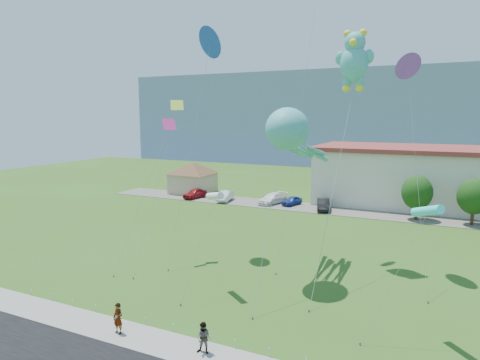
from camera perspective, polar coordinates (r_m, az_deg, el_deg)
name	(u,v)px	position (r m, az deg, el deg)	size (l,w,h in m)	color
ground	(200,326)	(27.27, -5.37, -18.79)	(160.00, 160.00, 0.00)	#335217
sidewalk	(174,347)	(25.22, -8.81, -21.16)	(80.00, 2.50, 0.10)	gray
parking_strip	(335,210)	(58.45, 12.56, -3.96)	(70.00, 6.00, 0.06)	#59544C
hill_ridge	(401,116)	(141.26, 20.66, 8.04)	(160.00, 50.00, 25.00)	#748EA0
pavilion	(193,175)	(69.81, -6.31, 0.72)	(9.20, 9.20, 5.00)	tan
rope_fence	(188,332)	(26.17, -6.92, -19.43)	(26.05, 0.05, 0.50)	white
tree_near	(417,192)	(55.52, 22.54, -1.54)	(3.60, 3.60, 5.47)	#3F2B19
tree_mid	(474,196)	(55.56, 28.72, -1.94)	(3.60, 3.60, 5.47)	#3F2B19
pedestrian_left	(118,318)	(26.70, -15.95, -17.32)	(0.66, 0.43, 1.80)	gray
pedestrian_right	(204,338)	(24.00, -4.84, -20.26)	(0.83, 0.65, 1.71)	gray
parked_car_red	(195,193)	(65.46, -6.03, -1.79)	(1.70, 4.22, 1.44)	maroon
parked_car_silver	(225,196)	(62.97, -2.00, -2.15)	(1.55, 4.44, 1.46)	silver
parked_car_white	(273,198)	(61.28, 4.36, -2.46)	(2.07, 5.10, 1.48)	white
parked_car_blue	(292,201)	(60.51, 6.94, -2.76)	(1.45, 3.61, 1.23)	navy
parked_car_black	(323,205)	(57.92, 11.03, -3.23)	(1.59, 4.57, 1.51)	black
octopus_kite	(292,137)	(32.71, 6.90, 5.77)	(3.11, 13.39, 13.12)	teal
teddy_bear_kite	(354,59)	(37.59, 14.99, 15.28)	(3.14, 12.38, 19.45)	teal
small_kite_cyan	(427,212)	(25.35, 23.63, -3.91)	(3.17, 3.38, 7.84)	#35F0F0
small_kite_blue	(209,48)	(39.65, -4.15, 17.16)	(1.80, 7.48, 19.61)	blue
small_kite_white	(214,197)	(30.15, -3.44, -2.24)	(1.07, 4.58, 7.35)	white
small_kite_yellow	(172,125)	(37.57, -9.05, 7.27)	(1.29, 7.64, 13.85)	#A8CF30
small_kite_purple	(408,71)	(36.82, 21.53, 13.35)	(3.61, 7.44, 17.02)	#9738E0
small_kite_pink	(163,141)	(36.92, -10.22, 5.14)	(2.05, 6.76, 12.20)	#F83794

